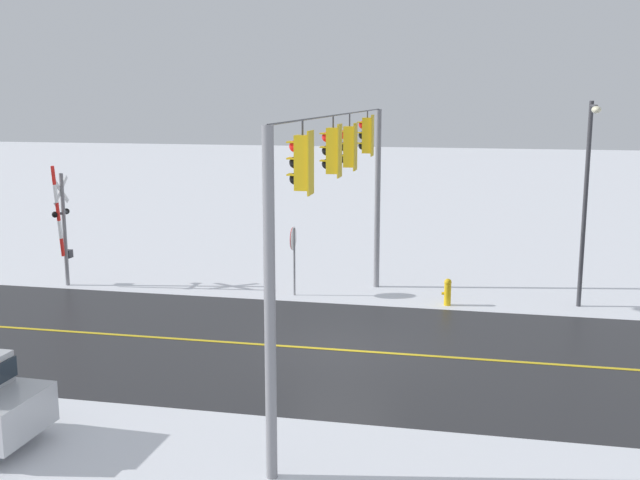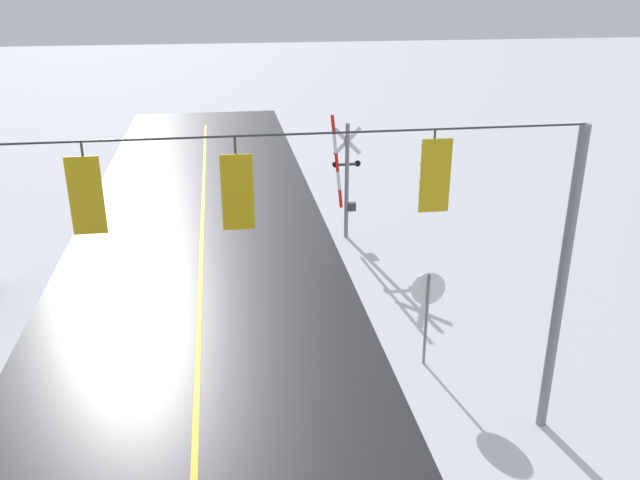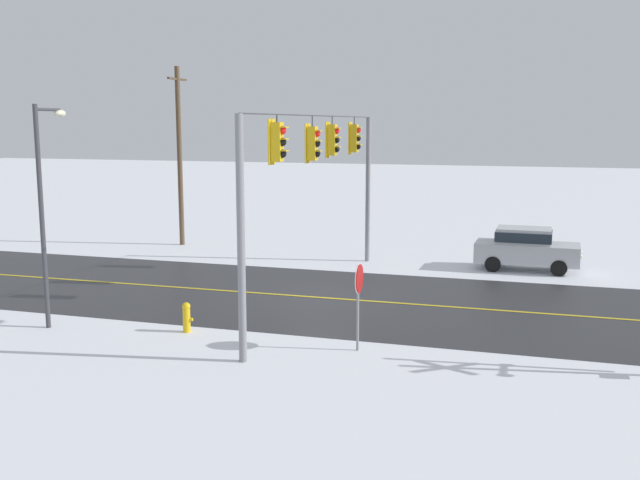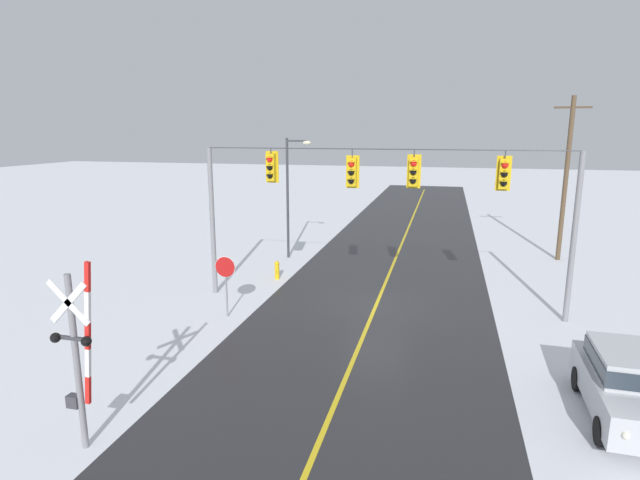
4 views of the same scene
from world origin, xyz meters
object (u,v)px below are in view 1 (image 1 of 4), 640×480
streetlamp_near (587,186)px  fire_hydrant (448,291)px  railroad_crossing (63,223)px  stop_sign (294,245)px

streetlamp_near → fire_hydrant: size_ratio=7.39×
streetlamp_near → railroad_crossing: bearing=-87.9°
railroad_crossing → streetlamp_near: streetlamp_near is taller
fire_hydrant → railroad_crossing: bearing=-89.6°
stop_sign → streetlamp_near: (-0.30, 9.29, 2.20)m
fire_hydrant → stop_sign: bearing=-92.6°
streetlamp_near → fire_hydrant: bearing=-82.7°
stop_sign → streetlamp_near: 9.55m
stop_sign → railroad_crossing: (0.34, -8.25, 0.53)m
stop_sign → fire_hydrant: bearing=87.4°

